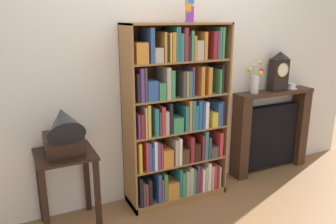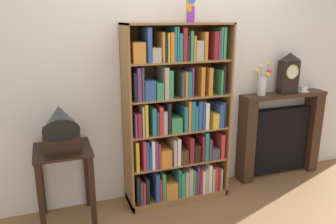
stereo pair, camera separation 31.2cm
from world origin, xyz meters
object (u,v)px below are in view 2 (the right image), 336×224
(side_table_left, at_px, (64,169))
(flower_vase, at_px, (263,82))
(fireplace_mantel, at_px, (279,135))
(cup_stack, at_px, (190,7))
(bookshelf, at_px, (176,123))
(gramophone, at_px, (61,127))
(teacup_with_saucer, at_px, (303,89))
(mantel_clock, at_px, (289,73))

(side_table_left, height_order, flower_vase, flower_vase)
(side_table_left, bearing_deg, fireplace_mantel, 3.48)
(cup_stack, xyz_separation_m, flower_vase, (0.87, 0.09, -0.74))
(bookshelf, distance_m, gramophone, 1.06)
(flower_vase, xyz_separation_m, teacup_with_saucer, (0.54, 0.00, -0.11))
(side_table_left, height_order, gramophone, gramophone)
(teacup_with_saucer, bearing_deg, gramophone, -175.80)
(bookshelf, xyz_separation_m, teacup_with_saucer, (1.53, 0.08, 0.20))
(bookshelf, distance_m, fireplace_mantel, 1.32)
(teacup_with_saucer, bearing_deg, side_table_left, -177.21)
(side_table_left, relative_size, flower_vase, 1.98)
(gramophone, bearing_deg, fireplace_mantel, 5.05)
(cup_stack, bearing_deg, teacup_with_saucer, 3.58)
(side_table_left, bearing_deg, flower_vase, 3.50)
(cup_stack, relative_size, fireplace_mantel, 0.27)
(teacup_with_saucer, bearing_deg, fireplace_mantel, 176.30)
(cup_stack, xyz_separation_m, mantel_clock, (1.19, 0.09, -0.66))
(bookshelf, bearing_deg, cup_stack, -5.22)
(bookshelf, relative_size, fireplace_mantel, 1.70)
(mantel_clock, height_order, teacup_with_saucer, mantel_clock)
(bookshelf, distance_m, flower_vase, 1.04)
(fireplace_mantel, height_order, flower_vase, flower_vase)
(bookshelf, height_order, mantel_clock, bookshelf)
(mantel_clock, relative_size, flower_vase, 1.25)
(bookshelf, xyz_separation_m, gramophone, (-1.04, -0.11, 0.11))
(cup_stack, xyz_separation_m, teacup_with_saucer, (1.41, 0.09, -0.85))
(fireplace_mantel, bearing_deg, cup_stack, -174.85)
(bookshelf, bearing_deg, side_table_left, -177.36)
(flower_vase, bearing_deg, fireplace_mantel, 3.39)
(side_table_left, bearing_deg, bookshelf, 2.64)
(side_table_left, distance_m, fireplace_mantel, 2.33)
(cup_stack, distance_m, side_table_left, 1.78)
(fireplace_mantel, distance_m, flower_vase, 0.68)
(side_table_left, xyz_separation_m, teacup_with_saucer, (2.58, 0.13, 0.49))
(gramophone, distance_m, teacup_with_saucer, 2.58)
(cup_stack, height_order, side_table_left, cup_stack)
(gramophone, relative_size, fireplace_mantel, 0.49)
(side_table_left, bearing_deg, cup_stack, 1.82)
(side_table_left, bearing_deg, mantel_clock, 2.99)
(bookshelf, xyz_separation_m, mantel_clock, (1.31, 0.07, 0.39))
(side_table_left, height_order, teacup_with_saucer, teacup_with_saucer)
(gramophone, height_order, flower_vase, flower_vase)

